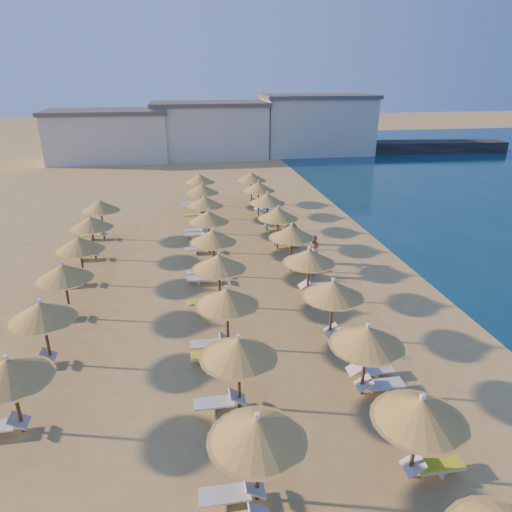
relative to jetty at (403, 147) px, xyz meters
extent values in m
plane|color=tan|center=(-29.16, -44.25, -0.75)|extent=(220.00, 220.00, 0.00)
cube|color=black|center=(0.00, 0.00, 0.00)|extent=(30.24, 6.66, 1.50)
cube|color=beige|center=(-41.66, -0.19, 2.25)|extent=(15.00, 8.00, 6.00)
cube|color=#59514C|center=(-41.66, -0.19, 5.50)|extent=(15.60, 8.48, 0.50)
cube|color=beige|center=(-28.31, 0.34, 2.65)|extent=(15.00, 8.00, 6.80)
cube|color=#59514C|center=(-28.31, 0.34, 6.30)|extent=(15.60, 8.48, 0.50)
cube|color=beige|center=(-13.06, 0.87, 3.05)|extent=(15.00, 8.00, 7.60)
cube|color=#59514C|center=(-13.06, 0.87, 7.10)|extent=(15.60, 8.48, 0.50)
cylinder|color=brown|center=(-26.47, -54.88, 0.43)|extent=(0.12, 0.12, 2.35)
cone|color=#A4792F|center=(-26.47, -54.88, 1.72)|extent=(2.48, 2.48, 0.73)
cone|color=#A4792F|center=(-26.47, -54.88, 1.41)|extent=(2.67, 2.67, 0.12)
cube|color=white|center=(-26.47, -54.88, 2.15)|extent=(0.12, 0.12, 0.14)
cylinder|color=brown|center=(-26.47, -51.09, 0.43)|extent=(0.12, 0.12, 2.35)
cone|color=#A4792F|center=(-26.47, -51.09, 1.72)|extent=(2.48, 2.48, 0.73)
cone|color=#A4792F|center=(-26.47, -51.09, 1.41)|extent=(2.67, 2.67, 0.12)
cube|color=white|center=(-26.47, -51.09, 2.15)|extent=(0.12, 0.12, 0.14)
cylinder|color=brown|center=(-26.47, -47.31, 0.43)|extent=(0.12, 0.12, 2.35)
cone|color=#A4792F|center=(-26.47, -47.31, 1.72)|extent=(2.48, 2.48, 0.73)
cone|color=#A4792F|center=(-26.47, -47.31, 1.41)|extent=(2.67, 2.67, 0.12)
cube|color=white|center=(-26.47, -47.31, 2.15)|extent=(0.12, 0.12, 0.14)
cylinder|color=brown|center=(-26.47, -43.52, 0.43)|extent=(0.12, 0.12, 2.35)
cone|color=#A4792F|center=(-26.47, -43.52, 1.72)|extent=(2.48, 2.48, 0.73)
cone|color=#A4792F|center=(-26.47, -43.52, 1.41)|extent=(2.67, 2.67, 0.12)
cube|color=white|center=(-26.47, -43.52, 2.15)|extent=(0.12, 0.12, 0.14)
cylinder|color=brown|center=(-26.47, -39.74, 0.43)|extent=(0.12, 0.12, 2.35)
cone|color=#A4792F|center=(-26.47, -39.74, 1.72)|extent=(2.48, 2.48, 0.73)
cone|color=#A4792F|center=(-26.47, -39.74, 1.41)|extent=(2.67, 2.67, 0.12)
cube|color=white|center=(-26.47, -39.74, 2.15)|extent=(0.12, 0.12, 0.14)
cylinder|color=brown|center=(-26.47, -35.95, 0.43)|extent=(0.12, 0.12, 2.35)
cone|color=#A4792F|center=(-26.47, -35.95, 1.72)|extent=(2.48, 2.48, 0.73)
cone|color=#A4792F|center=(-26.47, -35.95, 1.41)|extent=(2.67, 2.67, 0.12)
cube|color=white|center=(-26.47, -35.95, 2.15)|extent=(0.12, 0.12, 0.14)
cylinder|color=brown|center=(-26.47, -32.17, 0.43)|extent=(0.12, 0.12, 2.35)
cone|color=#A4792F|center=(-26.47, -32.17, 1.72)|extent=(2.48, 2.48, 0.73)
cone|color=#A4792F|center=(-26.47, -32.17, 1.41)|extent=(2.67, 2.67, 0.12)
cube|color=white|center=(-26.47, -32.17, 2.15)|extent=(0.12, 0.12, 0.14)
cylinder|color=brown|center=(-26.47, -28.38, 0.43)|extent=(0.12, 0.12, 2.35)
cone|color=#A4792F|center=(-26.47, -28.38, 1.72)|extent=(2.48, 2.48, 0.73)
cone|color=#A4792F|center=(-26.47, -28.38, 1.41)|extent=(2.67, 2.67, 0.12)
cube|color=white|center=(-26.47, -28.38, 2.15)|extent=(0.12, 0.12, 0.14)
cylinder|color=brown|center=(-26.47, -24.60, 0.43)|extent=(0.12, 0.12, 2.35)
cone|color=#A4792F|center=(-26.47, -24.60, 1.72)|extent=(2.48, 2.48, 0.73)
cone|color=#A4792F|center=(-26.47, -24.60, 1.41)|extent=(2.67, 2.67, 0.12)
cube|color=white|center=(-26.47, -24.60, 2.15)|extent=(0.12, 0.12, 0.14)
cylinder|color=brown|center=(-31.01, -54.88, 0.43)|extent=(0.12, 0.12, 2.35)
cone|color=#A4792F|center=(-31.01, -54.88, 1.72)|extent=(2.48, 2.48, 0.73)
cone|color=#A4792F|center=(-31.01, -54.88, 1.41)|extent=(2.67, 2.67, 0.12)
cube|color=white|center=(-31.01, -54.88, 2.15)|extent=(0.12, 0.12, 0.14)
cylinder|color=brown|center=(-31.01, -51.09, 0.43)|extent=(0.12, 0.12, 2.35)
cone|color=#A4792F|center=(-31.01, -51.09, 1.72)|extent=(2.48, 2.48, 0.73)
cone|color=#A4792F|center=(-31.01, -51.09, 1.41)|extent=(2.67, 2.67, 0.12)
cube|color=white|center=(-31.01, -51.09, 2.15)|extent=(0.12, 0.12, 0.14)
cylinder|color=brown|center=(-31.01, -47.31, 0.43)|extent=(0.12, 0.12, 2.35)
cone|color=#A4792F|center=(-31.01, -47.31, 1.72)|extent=(2.48, 2.48, 0.73)
cone|color=#A4792F|center=(-31.01, -47.31, 1.41)|extent=(2.67, 2.67, 0.12)
cube|color=white|center=(-31.01, -47.31, 2.15)|extent=(0.12, 0.12, 0.14)
cylinder|color=brown|center=(-31.01, -43.52, 0.43)|extent=(0.12, 0.12, 2.35)
cone|color=#A4792F|center=(-31.01, -43.52, 1.72)|extent=(2.48, 2.48, 0.73)
cone|color=#A4792F|center=(-31.01, -43.52, 1.41)|extent=(2.67, 2.67, 0.12)
cube|color=white|center=(-31.01, -43.52, 2.15)|extent=(0.12, 0.12, 0.14)
cylinder|color=brown|center=(-31.01, -39.74, 0.43)|extent=(0.12, 0.12, 2.35)
cone|color=#A4792F|center=(-31.01, -39.74, 1.72)|extent=(2.48, 2.48, 0.73)
cone|color=#A4792F|center=(-31.01, -39.74, 1.41)|extent=(2.67, 2.67, 0.12)
cube|color=white|center=(-31.01, -39.74, 2.15)|extent=(0.12, 0.12, 0.14)
cylinder|color=brown|center=(-31.01, -35.95, 0.43)|extent=(0.12, 0.12, 2.35)
cone|color=#A4792F|center=(-31.01, -35.95, 1.72)|extent=(2.48, 2.48, 0.73)
cone|color=#A4792F|center=(-31.01, -35.95, 1.41)|extent=(2.67, 2.67, 0.12)
cube|color=white|center=(-31.01, -35.95, 2.15)|extent=(0.12, 0.12, 0.14)
cylinder|color=brown|center=(-31.01, -32.17, 0.43)|extent=(0.12, 0.12, 2.35)
cone|color=#A4792F|center=(-31.01, -32.17, 1.72)|extent=(2.48, 2.48, 0.73)
cone|color=#A4792F|center=(-31.01, -32.17, 1.41)|extent=(2.67, 2.67, 0.12)
cube|color=white|center=(-31.01, -32.17, 2.15)|extent=(0.12, 0.12, 0.14)
cylinder|color=brown|center=(-31.01, -28.38, 0.43)|extent=(0.12, 0.12, 2.35)
cone|color=#A4792F|center=(-31.01, -28.38, 1.72)|extent=(2.48, 2.48, 0.73)
cone|color=#A4792F|center=(-31.01, -28.38, 1.41)|extent=(2.67, 2.67, 0.12)
cube|color=white|center=(-31.01, -28.38, 2.15)|extent=(0.12, 0.12, 0.14)
cylinder|color=brown|center=(-31.01, -24.60, 0.43)|extent=(0.12, 0.12, 2.35)
cone|color=#A4792F|center=(-31.01, -24.60, 1.72)|extent=(2.48, 2.48, 0.73)
cone|color=#A4792F|center=(-31.01, -24.60, 1.41)|extent=(2.67, 2.67, 0.12)
cube|color=white|center=(-31.01, -24.60, 2.15)|extent=(0.12, 0.12, 0.14)
cylinder|color=brown|center=(-38.22, -51.09, 0.43)|extent=(0.12, 0.12, 2.35)
cone|color=#A4792F|center=(-38.22, -51.09, 1.72)|extent=(2.48, 2.48, 0.73)
cone|color=#A4792F|center=(-38.22, -51.09, 1.41)|extent=(2.67, 2.67, 0.12)
cube|color=white|center=(-38.22, -51.09, 2.15)|extent=(0.12, 0.12, 0.14)
cylinder|color=brown|center=(-38.22, -47.31, 0.43)|extent=(0.12, 0.12, 2.35)
cone|color=#A4792F|center=(-38.22, -47.31, 1.72)|extent=(2.48, 2.48, 0.73)
cone|color=#A4792F|center=(-38.22, -47.31, 1.41)|extent=(2.67, 2.67, 0.12)
cube|color=white|center=(-38.22, -47.31, 2.15)|extent=(0.12, 0.12, 0.14)
cylinder|color=brown|center=(-38.22, -43.52, 0.43)|extent=(0.12, 0.12, 2.35)
cone|color=#A4792F|center=(-38.22, -43.52, 1.72)|extent=(2.48, 2.48, 0.73)
cone|color=#A4792F|center=(-38.22, -43.52, 1.41)|extent=(2.67, 2.67, 0.12)
cube|color=white|center=(-38.22, -43.52, 2.15)|extent=(0.12, 0.12, 0.14)
cylinder|color=brown|center=(-38.22, -39.74, 0.43)|extent=(0.12, 0.12, 2.35)
cone|color=#A4792F|center=(-38.22, -39.74, 1.72)|extent=(2.48, 2.48, 0.73)
cone|color=#A4792F|center=(-38.22, -39.74, 1.41)|extent=(2.67, 2.67, 0.12)
cube|color=white|center=(-38.22, -39.74, 2.15)|extent=(0.12, 0.12, 0.14)
cylinder|color=brown|center=(-38.22, -35.95, 0.43)|extent=(0.12, 0.12, 2.35)
cone|color=#A4792F|center=(-38.22, -35.95, 1.72)|extent=(2.48, 2.48, 0.73)
cone|color=#A4792F|center=(-38.22, -35.95, 1.41)|extent=(2.67, 2.67, 0.12)
cube|color=white|center=(-38.22, -35.95, 2.15)|extent=(0.12, 0.12, 0.14)
cylinder|color=brown|center=(-38.22, -32.17, 0.43)|extent=(0.12, 0.12, 2.35)
cone|color=#A4792F|center=(-38.22, -32.17, 1.72)|extent=(2.48, 2.48, 0.73)
cone|color=#A4792F|center=(-38.22, -32.17, 1.41)|extent=(2.67, 2.67, 0.12)
cube|color=white|center=(-38.22, -32.17, 2.15)|extent=(0.12, 0.12, 0.14)
cube|color=silver|center=(-25.57, -54.88, -0.43)|extent=(1.43, 0.62, 0.06)
cube|color=silver|center=(-25.57, -54.88, -0.59)|extent=(0.06, 0.56, 0.32)
cube|color=silver|center=(-26.40, -54.88, -0.29)|extent=(0.58, 0.62, 0.40)
cube|color=yellow|center=(-25.57, -54.88, -0.38)|extent=(1.37, 0.57, 0.05)
cube|color=silver|center=(-31.91, -54.88, -0.43)|extent=(1.43, 0.62, 0.06)
cube|color=silver|center=(-31.91, -54.88, -0.59)|extent=(0.06, 0.56, 0.32)
cube|color=silver|center=(-31.08, -54.88, -0.29)|extent=(0.58, 0.62, 0.40)
cube|color=silver|center=(-25.57, -51.09, -0.43)|extent=(1.43, 0.62, 0.06)
cube|color=silver|center=(-25.57, -51.09, -0.59)|extent=(0.06, 0.56, 0.32)
cube|color=silver|center=(-26.40, -51.09, -0.29)|extent=(0.58, 0.62, 0.40)
cube|color=silver|center=(-25.57, -50.19, -0.43)|extent=(1.43, 0.62, 0.06)
cube|color=silver|center=(-25.57, -50.19, -0.59)|extent=(0.06, 0.56, 0.32)
cube|color=silver|center=(-26.40, -50.19, -0.29)|extent=(0.58, 0.62, 0.40)
cube|color=silver|center=(-31.91, -51.09, -0.43)|extent=(1.43, 0.62, 0.06)
cube|color=silver|center=(-31.91, -51.09, -0.59)|extent=(0.06, 0.56, 0.32)
cube|color=silver|center=(-31.08, -51.09, -0.29)|extent=(0.58, 0.62, 0.40)
cube|color=silver|center=(-25.57, -47.31, -0.43)|extent=(1.43, 0.62, 0.06)
cube|color=silver|center=(-25.57, -47.31, -0.59)|extent=(0.06, 0.56, 0.32)
cube|color=silver|center=(-26.40, -47.31, -0.29)|extent=(0.58, 0.62, 0.40)
cube|color=silver|center=(-31.91, -47.31, -0.43)|extent=(1.43, 0.62, 0.06)
cube|color=silver|center=(-31.91, -47.31, -0.59)|extent=(0.06, 0.56, 0.32)
cube|color=silver|center=(-31.08, -47.31, -0.29)|extent=(0.58, 0.62, 0.40)
cube|color=silver|center=(-31.91, -48.21, -0.43)|extent=(1.43, 0.62, 0.06)
cube|color=silver|center=(-31.91, -48.21, -0.59)|extent=(0.06, 0.56, 0.32)
cube|color=silver|center=(-31.08, -48.21, -0.29)|extent=(0.58, 0.62, 0.40)
cube|color=yellow|center=(-31.91, -48.21, -0.38)|extent=(1.37, 0.57, 0.05)
cube|color=silver|center=(-25.57, -43.52, -0.43)|extent=(1.43, 0.62, 0.06)
cube|color=silver|center=(-25.57, -43.52, -0.59)|extent=(0.06, 0.56, 0.32)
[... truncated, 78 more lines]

